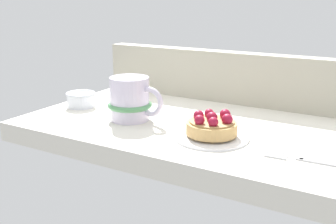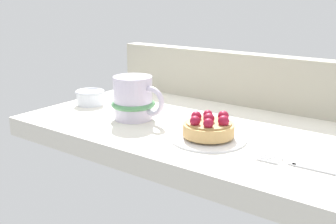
% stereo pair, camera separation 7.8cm
% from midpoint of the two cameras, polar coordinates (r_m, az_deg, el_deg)
% --- Properties ---
extents(ground_plane, '(0.66, 0.41, 0.04)m').
position_cam_midpoint_polar(ground_plane, '(0.84, 6.40, -2.64)').
color(ground_plane, silver).
extents(window_rail_back, '(0.65, 0.04, 0.12)m').
position_cam_midpoint_polar(window_rail_back, '(0.98, 11.95, 4.58)').
color(window_rail_back, '#B2AD99').
rests_on(window_rail_back, ground_plane).
extents(dessert_plate, '(0.13, 0.13, 0.01)m').
position_cam_midpoint_polar(dessert_plate, '(0.73, 8.65, -3.57)').
color(dessert_plate, white).
rests_on(dessert_plate, ground_plane).
extents(raspberry_tart, '(0.09, 0.09, 0.04)m').
position_cam_midpoint_polar(raspberry_tart, '(0.73, 8.74, -2.09)').
color(raspberry_tart, tan).
rests_on(raspberry_tart, dessert_plate).
extents(coffee_mug, '(0.12, 0.09, 0.09)m').
position_cam_midpoint_polar(coffee_mug, '(0.84, -2.08, 1.82)').
color(coffee_mug, silver).
rests_on(coffee_mug, ground_plane).
extents(dessert_fork, '(0.18, 0.03, 0.01)m').
position_cam_midpoint_polar(dessert_fork, '(0.66, 23.04, -7.29)').
color(dessert_fork, silver).
rests_on(dessert_fork, ground_plane).
extents(sugar_bowl, '(0.07, 0.07, 0.03)m').
position_cam_midpoint_polar(sugar_bowl, '(0.96, -8.49, 2.06)').
color(sugar_bowl, silver).
rests_on(sugar_bowl, ground_plane).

